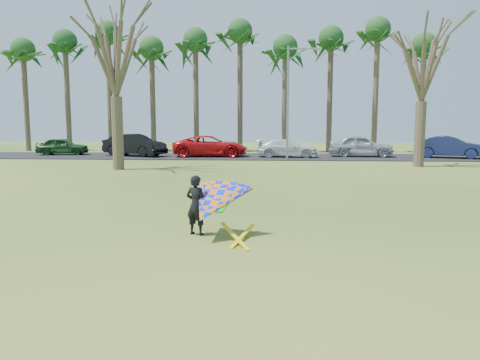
# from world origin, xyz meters

# --- Properties ---
(ground) EXTENTS (100.00, 100.00, 0.00)m
(ground) POSITION_xyz_m (0.00, 0.00, 0.00)
(ground) COLOR #1D5312
(ground) RESTS_ON ground
(parking_strip) EXTENTS (46.00, 7.00, 0.06)m
(parking_strip) POSITION_xyz_m (0.00, 25.00, 0.03)
(parking_strip) COLOR black
(parking_strip) RESTS_ON ground
(palm_0) EXTENTS (4.84, 4.84, 10.84)m
(palm_0) POSITION_xyz_m (-22.00, 31.00, 9.17)
(palm_0) COLOR #493C2C
(palm_0) RESTS_ON ground
(palm_1) EXTENTS (4.84, 4.84, 11.54)m
(palm_1) POSITION_xyz_m (-18.00, 31.00, 9.85)
(palm_1) COLOR #4A3D2C
(palm_1) RESTS_ON ground
(palm_2) EXTENTS (4.84, 4.84, 12.24)m
(palm_2) POSITION_xyz_m (-14.00, 31.00, 10.52)
(palm_2) COLOR #453529
(palm_2) RESTS_ON ground
(palm_3) EXTENTS (4.84, 4.84, 10.84)m
(palm_3) POSITION_xyz_m (-10.00, 31.00, 9.17)
(palm_3) COLOR #4B3C2D
(palm_3) RESTS_ON ground
(palm_4) EXTENTS (4.84, 4.84, 11.54)m
(palm_4) POSITION_xyz_m (-6.00, 31.00, 9.85)
(palm_4) COLOR #473A2A
(palm_4) RESTS_ON ground
(palm_5) EXTENTS (4.84, 4.84, 12.24)m
(palm_5) POSITION_xyz_m (-2.00, 31.00, 10.52)
(palm_5) COLOR #453829
(palm_5) RESTS_ON ground
(palm_6) EXTENTS (4.84, 4.84, 10.84)m
(palm_6) POSITION_xyz_m (2.00, 31.00, 9.17)
(palm_6) COLOR #4F3F2F
(palm_6) RESTS_ON ground
(palm_7) EXTENTS (4.84, 4.84, 11.54)m
(palm_7) POSITION_xyz_m (6.00, 31.00, 9.85)
(palm_7) COLOR #493A2B
(palm_7) RESTS_ON ground
(palm_8) EXTENTS (4.84, 4.84, 12.24)m
(palm_8) POSITION_xyz_m (10.00, 31.00, 10.52)
(palm_8) COLOR #4B3D2D
(palm_8) RESTS_ON ground
(palm_9) EXTENTS (4.84, 4.84, 10.84)m
(palm_9) POSITION_xyz_m (14.00, 31.00, 9.17)
(palm_9) COLOR #4C3B2D
(palm_9) RESTS_ON ground
(bare_tree_left) EXTENTS (6.60, 6.60, 9.70)m
(bare_tree_left) POSITION_xyz_m (-8.00, 15.00, 6.92)
(bare_tree_left) COLOR #463A2A
(bare_tree_left) RESTS_ON ground
(bare_tree_right) EXTENTS (6.27, 6.27, 9.21)m
(bare_tree_right) POSITION_xyz_m (10.00, 18.00, 6.57)
(bare_tree_right) COLOR #4E3E2E
(bare_tree_right) RESTS_ON ground
(streetlight) EXTENTS (2.28, 0.18, 8.00)m
(streetlight) POSITION_xyz_m (2.16, 22.00, 4.46)
(streetlight) COLOR gray
(streetlight) RESTS_ON ground
(car_0) EXTENTS (4.26, 2.21, 1.38)m
(car_0) POSITION_xyz_m (-16.18, 25.55, 0.75)
(car_0) COLOR #1B441C
(car_0) RESTS_ON parking_strip
(car_1) EXTENTS (5.51, 3.76, 1.72)m
(car_1) POSITION_xyz_m (-9.91, 24.64, 0.92)
(car_1) COLOR black
(car_1) RESTS_ON parking_strip
(car_2) EXTENTS (6.00, 3.15, 1.61)m
(car_2) POSITION_xyz_m (-3.88, 24.56, 0.87)
(car_2) COLOR red
(car_2) RESTS_ON parking_strip
(car_3) EXTENTS (4.80, 2.31, 1.35)m
(car_3) POSITION_xyz_m (2.09, 24.33, 0.73)
(car_3) COLOR silver
(car_3) RESTS_ON parking_strip
(car_4) EXTENTS (5.02, 2.33, 1.66)m
(car_4) POSITION_xyz_m (7.80, 25.24, 0.89)
(car_4) COLOR #A0A7AE
(car_4) RESTS_ON parking_strip
(car_5) EXTENTS (5.24, 3.29, 1.63)m
(car_5) POSITION_xyz_m (14.20, 24.34, 0.88)
(car_5) COLOR #1A204E
(car_5) RESTS_ON parking_strip
(kite_flyer) EXTENTS (2.13, 2.39, 2.02)m
(kite_flyer) POSITION_xyz_m (-0.52, -0.49, 0.84)
(kite_flyer) COLOR black
(kite_flyer) RESTS_ON ground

